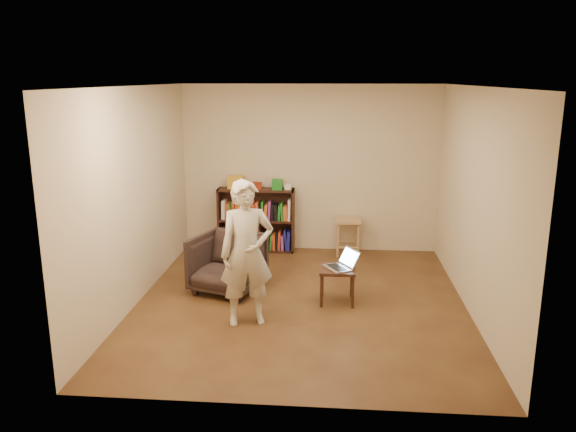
# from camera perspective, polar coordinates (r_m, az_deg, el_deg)

# --- Properties ---
(floor) EXTENTS (4.50, 4.50, 0.00)m
(floor) POSITION_cam_1_polar(r_m,az_deg,el_deg) (7.00, 1.28, -8.74)
(floor) COLOR #452516
(floor) RESTS_ON ground
(ceiling) EXTENTS (4.50, 4.50, 0.00)m
(ceiling) POSITION_cam_1_polar(r_m,az_deg,el_deg) (6.46, 1.41, 13.05)
(ceiling) COLOR silver
(ceiling) RESTS_ON wall_back
(wall_back) EXTENTS (4.00, 0.00, 4.00)m
(wall_back) POSITION_cam_1_polar(r_m,az_deg,el_deg) (8.82, 2.24, 4.81)
(wall_back) COLOR beige
(wall_back) RESTS_ON floor
(wall_left) EXTENTS (0.00, 4.50, 4.50)m
(wall_left) POSITION_cam_1_polar(r_m,az_deg,el_deg) (7.02, -15.20, 1.94)
(wall_left) COLOR beige
(wall_left) RESTS_ON floor
(wall_right) EXTENTS (0.00, 4.50, 4.50)m
(wall_right) POSITION_cam_1_polar(r_m,az_deg,el_deg) (6.79, 18.44, 1.32)
(wall_right) COLOR beige
(wall_right) RESTS_ON floor
(bookshelf) EXTENTS (1.20, 0.30, 1.00)m
(bookshelf) POSITION_cam_1_polar(r_m,az_deg,el_deg) (8.92, -3.23, -0.75)
(bookshelf) COLOR black
(bookshelf) RESTS_ON floor
(box_yellow) EXTENTS (0.24, 0.18, 0.19)m
(box_yellow) POSITION_cam_1_polar(r_m,az_deg,el_deg) (8.83, -5.32, 3.43)
(box_yellow) COLOR gold
(box_yellow) RESTS_ON bookshelf
(red_cloth) EXTENTS (0.29, 0.23, 0.09)m
(red_cloth) POSITION_cam_1_polar(r_m,az_deg,el_deg) (8.79, -3.58, 3.07)
(red_cloth) COLOR maroon
(red_cloth) RESTS_ON bookshelf
(box_green) EXTENTS (0.16, 0.16, 0.16)m
(box_green) POSITION_cam_1_polar(r_m,az_deg,el_deg) (8.71, -1.10, 3.22)
(box_green) COLOR #207922
(box_green) RESTS_ON bookshelf
(box_white) EXTENTS (0.11, 0.11, 0.08)m
(box_white) POSITION_cam_1_polar(r_m,az_deg,el_deg) (8.73, -0.04, 2.99)
(box_white) COLOR white
(box_white) RESTS_ON bookshelf
(stool) EXTENTS (0.40, 0.40, 0.57)m
(stool) POSITION_cam_1_polar(r_m,az_deg,el_deg) (8.73, 6.14, -0.99)
(stool) COLOR tan
(stool) RESTS_ON floor
(armchair) EXTENTS (1.02, 1.03, 0.74)m
(armchair) POSITION_cam_1_polar(r_m,az_deg,el_deg) (7.27, -6.19, -4.80)
(armchair) COLOR black
(armchair) RESTS_ON floor
(side_table) EXTENTS (0.43, 0.43, 0.44)m
(side_table) POSITION_cam_1_polar(r_m,az_deg,el_deg) (6.91, 5.02, -5.86)
(side_table) COLOR black
(side_table) RESTS_ON floor
(laptop) EXTENTS (0.48, 0.47, 0.22)m
(laptop) POSITION_cam_1_polar(r_m,az_deg,el_deg) (6.88, 5.50, -4.85)
(laptop) COLOR #B2B3B7
(laptop) RESTS_ON side_table
(person) EXTENTS (0.68, 0.55, 1.63)m
(person) POSITION_cam_1_polar(r_m,az_deg,el_deg) (6.19, -4.21, -3.81)
(person) COLOR beige
(person) RESTS_ON floor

